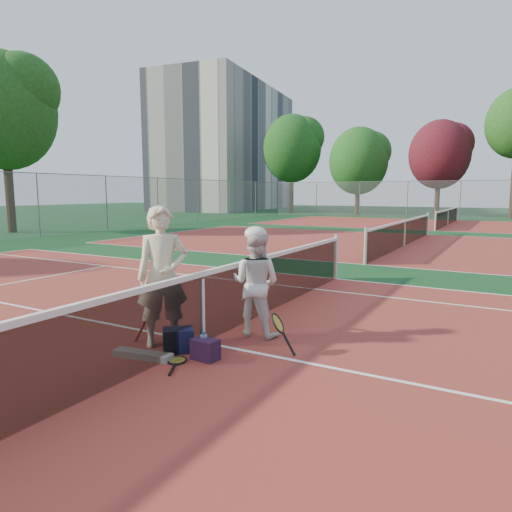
# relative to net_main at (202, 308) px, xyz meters

# --- Properties ---
(ground) EXTENTS (130.00, 130.00, 0.00)m
(ground) POSITION_rel_net_main_xyz_m (0.00, 0.00, -0.51)
(ground) COLOR #0F3819
(ground) RESTS_ON ground
(court_main) EXTENTS (23.77, 10.97, 0.01)m
(court_main) POSITION_rel_net_main_xyz_m (0.00, 0.00, -0.51)
(court_main) COLOR maroon
(court_main) RESTS_ON ground
(court_far_a) EXTENTS (23.77, 10.97, 0.01)m
(court_far_a) POSITION_rel_net_main_xyz_m (0.00, 13.50, -0.51)
(court_far_a) COLOR maroon
(court_far_a) RESTS_ON ground
(court_far_b) EXTENTS (23.77, 10.97, 0.01)m
(court_far_b) POSITION_rel_net_main_xyz_m (0.00, 27.00, -0.51)
(court_far_b) COLOR maroon
(court_far_b) RESTS_ON ground
(net_main) EXTENTS (0.10, 10.98, 1.02)m
(net_main) POSITION_rel_net_main_xyz_m (0.00, 0.00, 0.00)
(net_main) COLOR black
(net_main) RESTS_ON ground
(net_far_a) EXTENTS (0.10, 10.98, 1.02)m
(net_far_a) POSITION_rel_net_main_xyz_m (0.00, 13.50, 0.00)
(net_far_a) COLOR black
(net_far_a) RESTS_ON ground
(net_far_b) EXTENTS (0.10, 10.98, 1.02)m
(net_far_b) POSITION_rel_net_main_xyz_m (0.00, 27.00, 0.00)
(net_far_b) COLOR black
(net_far_b) RESTS_ON ground
(fence_back) EXTENTS (32.00, 0.06, 3.00)m
(fence_back) POSITION_rel_net_main_xyz_m (0.00, 34.00, 0.99)
(fence_back) COLOR slate
(fence_back) RESTS_ON ground
(apartment_block) EXTENTS (12.96, 23.18, 15.00)m
(apartment_block) POSITION_rel_net_main_xyz_m (-28.00, 44.00, 6.99)
(apartment_block) COLOR beige
(apartment_block) RESTS_ON ground
(player_a) EXTENTS (0.81, 0.83, 1.93)m
(player_a) POSITION_rel_net_main_xyz_m (-0.43, -0.32, 0.45)
(player_a) COLOR beige
(player_a) RESTS_ON ground
(player_b) EXTENTS (0.80, 0.64, 1.55)m
(player_b) POSITION_rel_net_main_xyz_m (0.46, 0.69, 0.27)
(player_b) COLOR silver
(player_b) RESTS_ON ground
(racket_red) EXTENTS (0.37, 0.34, 0.54)m
(racket_red) POSITION_rel_net_main_xyz_m (-0.64, -0.38, -0.24)
(racket_red) COLOR maroon
(racket_red) RESTS_ON ground
(racket_black_held) EXTENTS (0.36, 0.31, 0.53)m
(racket_black_held) POSITION_rel_net_main_xyz_m (1.11, 0.12, -0.24)
(racket_black_held) COLOR black
(racket_black_held) RESTS_ON ground
(racket_spare) EXTENTS (0.52, 0.66, 0.03)m
(racket_spare) POSITION_rel_net_main_xyz_m (0.14, -0.75, -0.49)
(racket_spare) COLOR black
(racket_spare) RESTS_ON ground
(sports_bag_navy) EXTENTS (0.48, 0.47, 0.31)m
(sports_bag_navy) POSITION_rel_net_main_xyz_m (-0.08, -0.45, -0.35)
(sports_bag_navy) COLOR black
(sports_bag_navy) RESTS_ON ground
(sports_bag_purple) EXTENTS (0.35, 0.25, 0.27)m
(sports_bag_purple) POSITION_rel_net_main_xyz_m (0.41, -0.51, -0.38)
(sports_bag_purple) COLOR black
(sports_bag_purple) RESTS_ON ground
(net_cover_canvas) EXTENTS (0.83, 0.31, 0.09)m
(net_cover_canvas) POSITION_rel_net_main_xyz_m (-0.31, -0.87, -0.47)
(net_cover_canvas) COLOR slate
(net_cover_canvas) RESTS_ON ground
(water_bottle) EXTENTS (0.09, 0.09, 0.30)m
(water_bottle) POSITION_rel_net_main_xyz_m (0.36, -0.47, -0.36)
(water_bottle) COLOR #C9E4FF
(water_bottle) RESTS_ON ground
(tree_back_0) EXTENTS (5.88, 5.88, 9.83)m
(tree_back_0) POSITION_rel_net_main_xyz_m (-16.14, 37.52, 5.92)
(tree_back_0) COLOR #382314
(tree_back_0) RESTS_ON ground
(tree_back_1) EXTENTS (5.48, 5.48, 8.17)m
(tree_back_1) POSITION_rel_net_main_xyz_m (-9.33, 37.70, 4.50)
(tree_back_1) COLOR #382314
(tree_back_1) RESTS_ON ground
(tree_back_maroon) EXTENTS (5.09, 5.09, 8.23)m
(tree_back_maroon) POSITION_rel_net_main_xyz_m (-2.16, 37.30, 4.77)
(tree_back_maroon) COLOR #382314
(tree_back_maroon) RESTS_ON ground
(tree_left_1) EXTENTS (5.20, 5.20, 9.21)m
(tree_left_1) POSITION_rel_net_main_xyz_m (-19.38, 9.61, 5.69)
(tree_left_1) COLOR #382314
(tree_left_1) RESTS_ON ground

